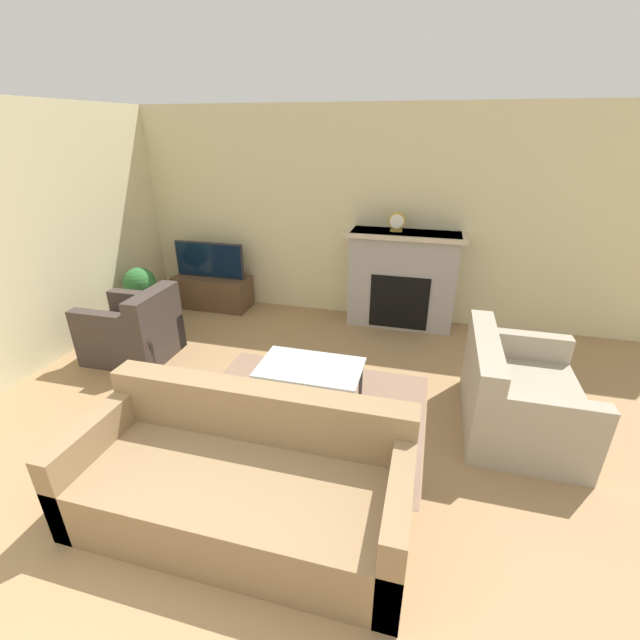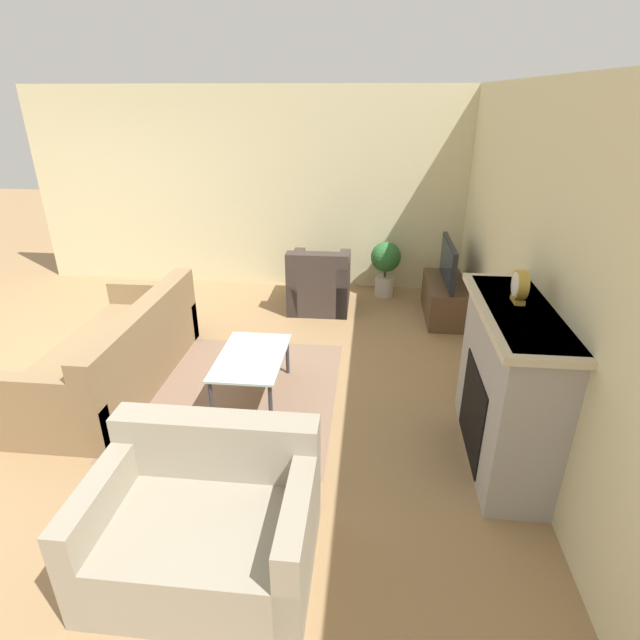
{
  "view_description": "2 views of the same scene",
  "coord_description": "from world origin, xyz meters",
  "px_view_note": "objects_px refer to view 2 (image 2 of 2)",
  "views": [
    {
      "loc": [
        1.18,
        -0.98,
        2.43
      ],
      "look_at": [
        0.22,
        2.62,
        0.74
      ],
      "focal_mm": 24.0,
      "sensor_mm": 36.0,
      "label": 1
    },
    {
      "loc": [
        4.1,
        3.32,
        2.57
      ],
      "look_at": [
        0.36,
        2.93,
        0.87
      ],
      "focal_mm": 28.0,
      "sensor_mm": 36.0,
      "label": 2
    }
  ],
  "objects_px": {
    "tv": "(448,262)",
    "armchair_by_window": "(320,285)",
    "mantel_clock": "(520,286)",
    "couch_loveseat": "(206,524)",
    "couch_sectional": "(116,357)",
    "potted_plant": "(386,263)",
    "coffee_table": "(251,360)"
  },
  "relations": [
    {
      "from": "tv",
      "to": "armchair_by_window",
      "type": "height_order",
      "value": "tv"
    },
    {
      "from": "mantel_clock",
      "to": "armchair_by_window",
      "type": "bearing_deg",
      "value": -148.23
    },
    {
      "from": "couch_loveseat",
      "to": "armchair_by_window",
      "type": "relative_size",
      "value": 1.4
    },
    {
      "from": "couch_sectional",
      "to": "armchair_by_window",
      "type": "xyz_separation_m",
      "value": [
        -2.11,
        1.73,
        0.01
      ]
    },
    {
      "from": "couch_loveseat",
      "to": "potted_plant",
      "type": "distance_m",
      "value": 4.64
    },
    {
      "from": "couch_sectional",
      "to": "couch_loveseat",
      "type": "distance_m",
      "value": 2.41
    },
    {
      "from": "armchair_by_window",
      "to": "coffee_table",
      "type": "xyz_separation_m",
      "value": [
        2.19,
        -0.39,
        0.08
      ]
    },
    {
      "from": "tv",
      "to": "armchair_by_window",
      "type": "distance_m",
      "value": 1.65
    },
    {
      "from": "potted_plant",
      "to": "mantel_clock",
      "type": "relative_size",
      "value": 3.25
    },
    {
      "from": "coffee_table",
      "to": "mantel_clock",
      "type": "bearing_deg",
      "value": 75.9
    },
    {
      "from": "armchair_by_window",
      "to": "mantel_clock",
      "type": "xyz_separation_m",
      "value": [
        2.71,
        1.68,
        1.07
      ]
    },
    {
      "from": "couch_sectional",
      "to": "couch_loveseat",
      "type": "height_order",
      "value": "same"
    },
    {
      "from": "tv",
      "to": "couch_loveseat",
      "type": "bearing_deg",
      "value": -25.33
    },
    {
      "from": "couch_loveseat",
      "to": "coffee_table",
      "type": "bearing_deg",
      "value": 94.74
    },
    {
      "from": "couch_sectional",
      "to": "coffee_table",
      "type": "xyz_separation_m",
      "value": [
        0.08,
        1.34,
        0.09
      ]
    },
    {
      "from": "coffee_table",
      "to": "mantel_clock",
      "type": "height_order",
      "value": "mantel_clock"
    },
    {
      "from": "tv",
      "to": "couch_loveseat",
      "type": "xyz_separation_m",
      "value": [
        3.86,
        -1.83,
        -0.42
      ]
    },
    {
      "from": "couch_loveseat",
      "to": "mantel_clock",
      "type": "relative_size",
      "value": 5.34
    },
    {
      "from": "couch_sectional",
      "to": "mantel_clock",
      "type": "relative_size",
      "value": 9.3
    },
    {
      "from": "mantel_clock",
      "to": "tv",
      "type": "bearing_deg",
      "value": -177.93
    },
    {
      "from": "mantel_clock",
      "to": "couch_loveseat",
      "type": "bearing_deg",
      "value": -56.1
    },
    {
      "from": "coffee_table",
      "to": "tv",
      "type": "bearing_deg",
      "value": 136.03
    },
    {
      "from": "armchair_by_window",
      "to": "coffee_table",
      "type": "height_order",
      "value": "armchair_by_window"
    },
    {
      "from": "tv",
      "to": "potted_plant",
      "type": "height_order",
      "value": "tv"
    },
    {
      "from": "couch_loveseat",
      "to": "coffee_table",
      "type": "relative_size",
      "value": 1.31
    },
    {
      "from": "tv",
      "to": "couch_loveseat",
      "type": "relative_size",
      "value": 0.82
    },
    {
      "from": "coffee_table",
      "to": "potted_plant",
      "type": "bearing_deg",
      "value": 155.15
    },
    {
      "from": "armchair_by_window",
      "to": "potted_plant",
      "type": "distance_m",
      "value": 1.0
    },
    {
      "from": "coffee_table",
      "to": "potted_plant",
      "type": "relative_size",
      "value": 1.25
    },
    {
      "from": "couch_sectional",
      "to": "tv",
      "type": "bearing_deg",
      "value": 120.7
    },
    {
      "from": "couch_loveseat",
      "to": "mantel_clock",
      "type": "bearing_deg",
      "value": 33.9
    },
    {
      "from": "coffee_table",
      "to": "couch_sectional",
      "type": "bearing_deg",
      "value": -93.47
    }
  ]
}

